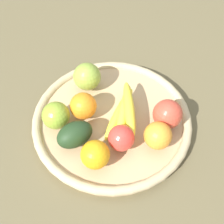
% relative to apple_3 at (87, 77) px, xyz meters
% --- Properties ---
extents(ground_plane, '(2.40, 2.40, 0.00)m').
position_rel_apple_3_xyz_m(ground_plane, '(-0.01, -0.13, -0.08)').
color(ground_plane, brown).
rests_on(ground_plane, ground).
extents(basket, '(0.43, 0.43, 0.04)m').
position_rel_apple_3_xyz_m(basket, '(-0.01, -0.13, -0.06)').
color(basket, tan).
rests_on(basket, ground_plane).
extents(apple_3, '(0.11, 0.11, 0.08)m').
position_rel_apple_3_xyz_m(apple_3, '(0.00, 0.00, 0.00)').
color(apple_3, olive).
rests_on(apple_3, basket).
extents(apple_1, '(0.09, 0.09, 0.07)m').
position_rel_apple_3_xyz_m(apple_1, '(-0.04, -0.21, -0.01)').
color(apple_1, red).
rests_on(apple_1, basket).
extents(apple_2, '(0.10, 0.10, 0.07)m').
position_rel_apple_3_xyz_m(apple_2, '(-0.14, -0.07, -0.00)').
color(apple_2, olive).
rests_on(apple_2, basket).
extents(banana_bunch, '(0.17, 0.17, 0.05)m').
position_rel_apple_3_xyz_m(banana_bunch, '(0.02, -0.15, -0.01)').
color(banana_bunch, yellow).
rests_on(banana_bunch, basket).
extents(avocado, '(0.10, 0.07, 0.06)m').
position_rel_apple_3_xyz_m(avocado, '(-0.12, -0.14, -0.01)').
color(avocado, '#1F351A').
rests_on(avocado, basket).
extents(apple_0, '(0.08, 0.08, 0.08)m').
position_rel_apple_3_xyz_m(apple_0, '(0.10, -0.23, -0.00)').
color(apple_0, '#C74431').
rests_on(apple_0, basket).
extents(orange_1, '(0.09, 0.09, 0.07)m').
position_rel_apple_3_xyz_m(orange_1, '(-0.12, -0.22, -0.00)').
color(orange_1, orange).
rests_on(orange_1, basket).
extents(orange_0, '(0.08, 0.08, 0.07)m').
position_rel_apple_3_xyz_m(orange_0, '(0.04, -0.26, -0.00)').
color(orange_0, orange).
rests_on(orange_0, basket).
extents(orange_2, '(0.09, 0.09, 0.07)m').
position_rel_apple_3_xyz_m(orange_2, '(-0.06, -0.08, -0.00)').
color(orange_2, orange).
rests_on(orange_2, basket).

